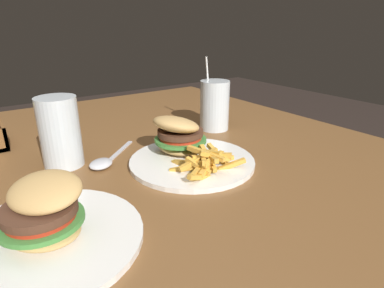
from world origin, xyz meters
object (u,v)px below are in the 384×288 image
(beer_glass, at_px, (60,134))
(juice_glass, at_px, (215,107))
(meal_plate_far, at_px, (44,225))
(spoon, at_px, (103,163))
(meal_plate_near, at_px, (186,147))

(beer_glass, relative_size, juice_glass, 0.74)
(beer_glass, xyz_separation_m, meal_plate_far, (-0.25, 0.09, -0.04))
(spoon, bearing_deg, meal_plate_far, 9.14)
(juice_glass, distance_m, spoon, 0.36)
(beer_glass, bearing_deg, meal_plate_far, 160.21)
(beer_glass, xyz_separation_m, juice_glass, (0.01, -0.42, -0.00))
(meal_plate_far, bearing_deg, spoon, -37.85)
(beer_glass, height_order, spoon, beer_glass)
(meal_plate_near, distance_m, spoon, 0.18)
(meal_plate_near, height_order, spoon, meal_plate_near)
(meal_plate_far, bearing_deg, juice_glass, -62.82)
(spoon, bearing_deg, meal_plate_near, 111.35)
(spoon, bearing_deg, beer_glass, -81.10)
(spoon, distance_m, meal_plate_far, 0.25)
(spoon, xyz_separation_m, meal_plate_far, (-0.20, 0.15, 0.02))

